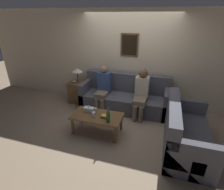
{
  "coord_description": "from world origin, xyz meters",
  "views": [
    {
      "loc": [
        0.97,
        -3.79,
        2.44
      ],
      "look_at": [
        -0.16,
        -0.16,
        0.68
      ],
      "focal_mm": 28.0,
      "sensor_mm": 36.0,
      "label": 1
    }
  ],
  "objects": [
    {
      "name": "coffee_table",
      "position": [
        -0.32,
        -0.76,
        0.37
      ],
      "size": [
        1.11,
        0.58,
        0.43
      ],
      "color": "brown",
      "rests_on": "ground_plane"
    },
    {
      "name": "drinking_glass",
      "position": [
        -0.36,
        -0.83,
        0.49
      ],
      "size": [
        0.07,
        0.07,
        0.11
      ],
      "color": "silver",
      "rests_on": "coffee_table"
    },
    {
      "name": "ground_plane",
      "position": [
        0.0,
        0.0,
        0.0
      ],
      "size": [
        16.0,
        16.0,
        0.0
      ],
      "primitive_type": "plane",
      "color": "gray"
    },
    {
      "name": "person_right",
      "position": [
        0.48,
        0.28,
        0.66
      ],
      "size": [
        0.34,
        0.66,
        1.23
      ],
      "color": "#756651",
      "rests_on": "ground_plane"
    },
    {
      "name": "couch_main",
      "position": [
        0.0,
        0.5,
        0.33
      ],
      "size": [
        2.38,
        0.83,
        0.96
      ],
      "color": "#4C4C56",
      "rests_on": "ground_plane"
    },
    {
      "name": "couch_side",
      "position": [
        1.49,
        -0.74,
        0.33
      ],
      "size": [
        0.83,
        1.64,
        0.96
      ],
      "rotation": [
        0.0,
        0.0,
        1.57
      ],
      "color": "#4C4C56",
      "rests_on": "ground_plane"
    },
    {
      "name": "tissue_box",
      "position": [
        -0.55,
        -0.66,
        0.49
      ],
      "size": [
        0.23,
        0.12,
        0.15
      ],
      "color": "silver",
      "rests_on": "coffee_table"
    },
    {
      "name": "wall_back",
      "position": [
        0.0,
        0.94,
        1.3
      ],
      "size": [
        9.0,
        0.08,
        2.6
      ],
      "color": "beige",
      "rests_on": "ground_plane"
    },
    {
      "name": "person_left",
      "position": [
        -0.56,
        0.33,
        0.65
      ],
      "size": [
        0.34,
        0.59,
        1.21
      ],
      "color": "#756651",
      "rests_on": "ground_plane"
    },
    {
      "name": "wine_bottle",
      "position": [
        0.0,
        -0.93,
        0.56
      ],
      "size": [
        0.07,
        0.07,
        0.32
      ],
      "color": "#19421E",
      "rests_on": "coffee_table"
    },
    {
      "name": "soda_can",
      "position": [
        -0.38,
        -0.68,
        0.49
      ],
      "size": [
        0.07,
        0.07,
        0.12
      ],
      "color": "#BCBCC1",
      "rests_on": "coffee_table"
    },
    {
      "name": "book_stack",
      "position": [
        -0.13,
        -0.79,
        0.46
      ],
      "size": [
        0.15,
        0.13,
        0.05
      ],
      "color": "navy",
      "rests_on": "coffee_table"
    },
    {
      "name": "side_table_with_lamp",
      "position": [
        -1.44,
        0.48,
        0.37
      ],
      "size": [
        0.43,
        0.43,
        1.05
      ],
      "color": "brown",
      "rests_on": "ground_plane"
    }
  ]
}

